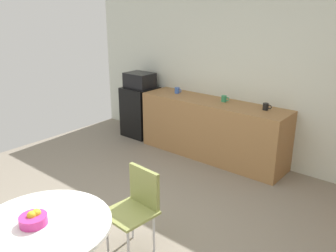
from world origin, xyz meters
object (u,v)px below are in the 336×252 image
at_px(chair_olive, 137,201).
at_px(fruit_bowl, 33,219).
at_px(round_table, 45,241).
at_px(mug_red, 224,99).
at_px(mini_fridge, 141,111).
at_px(microwave, 140,80).
at_px(mug_white, 266,107).
at_px(mug_green, 177,90).

height_order(chair_olive, fruit_bowl, fruit_bowl).
relative_size(round_table, mug_red, 7.92).
xyz_separation_m(fruit_bowl, mug_red, (-0.42, 3.37, 0.17)).
bearing_deg(mini_fridge, microwave, 0.00).
relative_size(mug_white, mug_red, 1.00).
bearing_deg(microwave, mini_fridge, 180.00).
bearing_deg(microwave, fruit_bowl, -57.44).
relative_size(microwave, mug_red, 3.72).
relative_size(mug_green, mug_red, 1.00).
relative_size(chair_olive, mug_green, 6.43).
height_order(microwave, mug_red, microwave).
distance_m(round_table, chair_olive, 0.93).
relative_size(round_table, chair_olive, 1.23).
relative_size(mini_fridge, mug_red, 6.89).
xyz_separation_m(microwave, mug_red, (1.68, 0.07, -0.07)).
bearing_deg(chair_olive, mug_green, 120.66).
height_order(mini_fridge, mug_green, mug_green).
bearing_deg(mini_fridge, mug_white, 1.73).
xyz_separation_m(round_table, mug_white, (0.20, 3.33, 0.36)).
distance_m(round_table, mug_green, 3.58).
bearing_deg(round_table, mini_fridge, 123.47).
bearing_deg(chair_olive, mug_white, 86.85).
height_order(mug_white, mug_green, same).
bearing_deg(mug_green, chair_olive, -59.34).
bearing_deg(chair_olive, round_table, -93.99).
xyz_separation_m(mini_fridge, fruit_bowl, (2.10, -3.29, 0.33)).
bearing_deg(mini_fridge, chair_olive, -46.41).
xyz_separation_m(microwave, mug_green, (0.81, 0.05, -0.07)).
bearing_deg(mini_fridge, mug_green, 3.42).
bearing_deg(fruit_bowl, mug_red, 97.15).
height_order(round_table, chair_olive, chair_olive).
distance_m(microwave, mug_green, 0.81).
bearing_deg(mug_white, round_table, -93.38).
distance_m(fruit_bowl, mug_green, 3.59).
relative_size(mini_fridge, mug_green, 6.89).
xyz_separation_m(round_table, fruit_bowl, (-0.05, -0.04, 0.19)).
height_order(mini_fridge, mug_white, mug_white).
xyz_separation_m(mug_green, mug_red, (0.87, 0.03, 0.00)).
bearing_deg(mug_red, microwave, -177.50).
bearing_deg(microwave, mug_white, 1.73).
bearing_deg(chair_olive, mini_fridge, 133.59).
xyz_separation_m(microwave, fruit_bowl, (2.10, -3.29, -0.24)).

